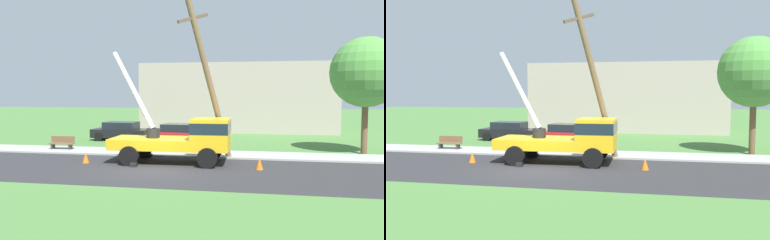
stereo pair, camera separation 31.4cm
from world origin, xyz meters
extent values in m
plane|color=#477538|center=(0.00, 12.00, 0.00)|extent=(120.00, 120.00, 0.00)
cube|color=#2B2B2D|center=(0.00, 0.00, 0.00)|extent=(80.00, 7.15, 0.01)
cube|color=#9E9E99|center=(0.00, 4.88, 0.05)|extent=(80.00, 2.61, 0.10)
cube|color=gold|center=(-0.49, 1.96, 1.02)|extent=(4.34, 2.47, 0.55)
cube|color=gold|center=(2.61, 2.01, 1.55)|extent=(1.94, 2.43, 1.60)
cube|color=#19232D|center=(2.61, 2.01, 1.90)|extent=(1.96, 2.45, 0.56)
cylinder|color=black|center=(-0.47, 1.96, 1.55)|extent=(0.70, 0.70, 0.50)
cylinder|color=silver|center=(-1.76, 2.59, 3.85)|extent=(2.91, 1.61, 4.26)
cube|color=black|center=(-1.07, 0.50, 0.10)|extent=(0.31, 0.31, 0.20)
cube|color=black|center=(-1.12, 3.40, 0.10)|extent=(0.31, 0.31, 0.20)
cylinder|color=black|center=(2.59, 0.81, 0.50)|extent=(1.00, 0.30, 1.00)
cylinder|color=black|center=(2.55, 3.21, 0.50)|extent=(1.00, 0.30, 1.00)
cylinder|color=black|center=(-1.38, 0.75, 0.50)|extent=(1.00, 0.30, 1.00)
cylinder|color=black|center=(-1.42, 3.15, 0.50)|extent=(1.00, 0.30, 1.00)
cylinder|color=brown|center=(2.35, 3.17, 4.31)|extent=(2.52, 2.03, 8.70)
cube|color=brown|center=(1.56, 2.57, 7.58)|extent=(1.50, 1.20, 0.68)
cone|color=orange|center=(5.10, 0.93, 0.28)|extent=(0.36, 0.36, 0.56)
cone|color=orange|center=(-3.90, 1.11, 0.28)|extent=(0.36, 0.36, 0.56)
cone|color=orange|center=(2.30, 2.94, 0.28)|extent=(0.36, 0.36, 0.56)
cube|color=black|center=(-5.54, 10.69, 0.55)|extent=(4.47, 1.99, 0.65)
cube|color=black|center=(-5.54, 10.69, 1.15)|extent=(2.53, 1.76, 0.55)
cylinder|color=black|center=(-4.13, 9.73, 0.32)|extent=(0.64, 0.22, 0.64)
cylinder|color=black|center=(-4.05, 11.53, 0.32)|extent=(0.64, 0.22, 0.64)
cylinder|color=black|center=(-7.03, 9.86, 0.32)|extent=(0.64, 0.22, 0.64)
cylinder|color=black|center=(-6.95, 11.65, 0.32)|extent=(0.64, 0.22, 0.64)
cube|color=#B21E1E|center=(-0.69, 9.64, 0.55)|extent=(4.53, 2.15, 0.65)
cube|color=black|center=(-0.69, 9.64, 1.15)|extent=(2.59, 1.85, 0.55)
cylinder|color=black|center=(0.69, 8.62, 0.32)|extent=(0.64, 0.22, 0.64)
cylinder|color=black|center=(0.83, 10.42, 0.32)|extent=(0.64, 0.22, 0.64)
cylinder|color=black|center=(-2.21, 8.86, 0.32)|extent=(0.64, 0.22, 0.64)
cylinder|color=black|center=(-2.06, 10.65, 0.32)|extent=(0.64, 0.22, 0.64)
cube|color=brown|center=(-7.36, 4.88, 0.45)|extent=(1.60, 0.44, 0.06)
cube|color=brown|center=(-7.36, 5.08, 0.70)|extent=(1.60, 0.06, 0.40)
cube|color=#333338|center=(-7.96, 4.88, 0.23)|extent=(0.10, 0.40, 0.45)
cube|color=#333338|center=(-6.76, 4.88, 0.23)|extent=(0.10, 0.40, 0.45)
cylinder|color=brown|center=(11.21, 6.85, 2.29)|extent=(0.36, 0.36, 4.57)
sphere|color=#4C8C3D|center=(11.21, 6.85, 4.90)|extent=(4.18, 4.18, 4.18)
cube|color=#A5998C|center=(2.80, 20.11, 3.20)|extent=(18.00, 6.00, 6.40)
camera|label=1|loc=(5.26, -17.85, 3.71)|focal=36.55mm
camera|label=2|loc=(5.57, -17.79, 3.71)|focal=36.55mm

